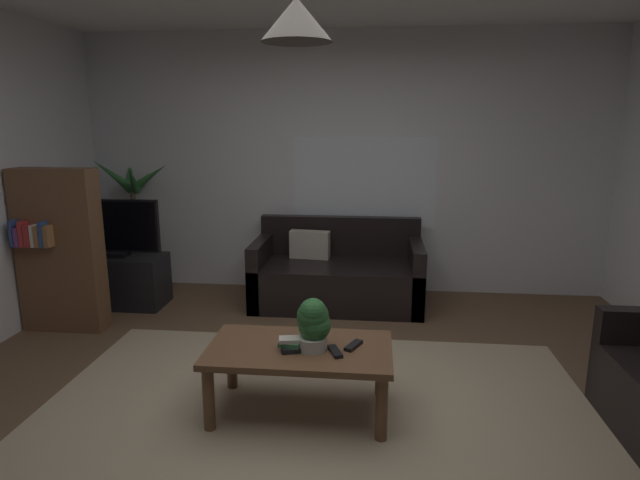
{
  "coord_description": "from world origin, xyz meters",
  "views": [
    {
      "loc": [
        0.33,
        -2.92,
        1.79
      ],
      "look_at": [
        0.0,
        0.3,
        1.05
      ],
      "focal_mm": 29.64,
      "sensor_mm": 36.0,
      "label": 1
    }
  ],
  "objects_px": {
    "book_on_table_0": "(291,349)",
    "book_on_table_1": "(290,344)",
    "pendant_lamp": "(296,19)",
    "tv_stand": "(119,280)",
    "potted_palm_corner": "(136,228)",
    "bookshelf_corner": "(59,250)",
    "remote_on_table_1": "(335,351)",
    "potted_plant_on_table": "(313,322)",
    "remote_on_table_0": "(354,345)",
    "couch_under_window": "(337,277)",
    "tv": "(113,227)",
    "coffee_table": "(300,357)",
    "book_on_table_2": "(290,340)"
  },
  "relations": [
    {
      "from": "remote_on_table_0",
      "to": "tv_stand",
      "type": "distance_m",
      "value": 2.95
    },
    {
      "from": "coffee_table",
      "to": "tv",
      "type": "xyz_separation_m",
      "value": [
        -2.04,
        1.75,
        0.42
      ]
    },
    {
      "from": "tv",
      "to": "book_on_table_1",
      "type": "bearing_deg",
      "value": -42.11
    },
    {
      "from": "coffee_table",
      "to": "remote_on_table_1",
      "type": "xyz_separation_m",
      "value": [
        0.22,
        -0.07,
        0.08
      ]
    },
    {
      "from": "book_on_table_1",
      "to": "bookshelf_corner",
      "type": "height_order",
      "value": "bookshelf_corner"
    },
    {
      "from": "remote_on_table_1",
      "to": "bookshelf_corner",
      "type": "distance_m",
      "value": 2.75
    },
    {
      "from": "book_on_table_2",
      "to": "bookshelf_corner",
      "type": "distance_m",
      "value": 2.5
    },
    {
      "from": "remote_on_table_0",
      "to": "potted_palm_corner",
      "type": "distance_m",
      "value": 3.33
    },
    {
      "from": "book_on_table_0",
      "to": "book_on_table_1",
      "type": "distance_m",
      "value": 0.03
    },
    {
      "from": "coffee_table",
      "to": "book_on_table_0",
      "type": "height_order",
      "value": "book_on_table_0"
    },
    {
      "from": "book_on_table_0",
      "to": "book_on_table_1",
      "type": "height_order",
      "value": "book_on_table_1"
    },
    {
      "from": "book_on_table_1",
      "to": "potted_palm_corner",
      "type": "height_order",
      "value": "potted_palm_corner"
    },
    {
      "from": "couch_under_window",
      "to": "book_on_table_1",
      "type": "xyz_separation_m",
      "value": [
        -0.13,
        -2.09,
        0.21
      ]
    },
    {
      "from": "remote_on_table_1",
      "to": "potted_plant_on_table",
      "type": "relative_size",
      "value": 0.5
    },
    {
      "from": "tv",
      "to": "remote_on_table_1",
      "type": "bearing_deg",
      "value": -38.67
    },
    {
      "from": "potted_palm_corner",
      "to": "bookshelf_corner",
      "type": "bearing_deg",
      "value": -96.79
    },
    {
      "from": "tv",
      "to": "potted_plant_on_table",
      "type": "bearing_deg",
      "value": -39.59
    },
    {
      "from": "remote_on_table_1",
      "to": "pendant_lamp",
      "type": "relative_size",
      "value": 0.34
    },
    {
      "from": "coffee_table",
      "to": "tv",
      "type": "relative_size",
      "value": 1.25
    },
    {
      "from": "book_on_table_0",
      "to": "book_on_table_2",
      "type": "xyz_separation_m",
      "value": [
        -0.01,
        0.01,
        0.06
      ]
    },
    {
      "from": "couch_under_window",
      "to": "potted_palm_corner",
      "type": "xyz_separation_m",
      "value": [
        -2.18,
        0.27,
        0.39
      ]
    },
    {
      "from": "book_on_table_0",
      "to": "tv_stand",
      "type": "height_order",
      "value": "tv_stand"
    },
    {
      "from": "book_on_table_2",
      "to": "remote_on_table_1",
      "type": "distance_m",
      "value": 0.28
    },
    {
      "from": "couch_under_window",
      "to": "book_on_table_2",
      "type": "xyz_separation_m",
      "value": [
        -0.14,
        -2.09,
        0.23
      ]
    },
    {
      "from": "coffee_table",
      "to": "potted_palm_corner",
      "type": "xyz_separation_m",
      "value": [
        -2.09,
        2.31,
        0.3
      ]
    },
    {
      "from": "book_on_table_0",
      "to": "tv_stand",
      "type": "xyz_separation_m",
      "value": [
        -2.01,
        1.84,
        -0.2
      ]
    },
    {
      "from": "potted_palm_corner",
      "to": "bookshelf_corner",
      "type": "xyz_separation_m",
      "value": [
        -0.14,
        -1.17,
        0.04
      ]
    },
    {
      "from": "remote_on_table_0",
      "to": "potted_plant_on_table",
      "type": "relative_size",
      "value": 0.5
    },
    {
      "from": "remote_on_table_0",
      "to": "potted_palm_corner",
      "type": "relative_size",
      "value": 0.11
    },
    {
      "from": "book_on_table_2",
      "to": "potted_palm_corner",
      "type": "xyz_separation_m",
      "value": [
        -2.04,
        2.37,
        0.16
      ]
    },
    {
      "from": "tv",
      "to": "coffee_table",
      "type": "bearing_deg",
      "value": -40.51
    },
    {
      "from": "remote_on_table_1",
      "to": "tv",
      "type": "xyz_separation_m",
      "value": [
        -2.27,
        1.81,
        0.34
      ]
    },
    {
      "from": "potted_palm_corner",
      "to": "potted_plant_on_table",
      "type": "bearing_deg",
      "value": -46.86
    },
    {
      "from": "book_on_table_0",
      "to": "remote_on_table_0",
      "type": "bearing_deg",
      "value": 15.44
    },
    {
      "from": "book_on_table_0",
      "to": "remote_on_table_0",
      "type": "height_order",
      "value": "book_on_table_0"
    },
    {
      "from": "book_on_table_1",
      "to": "remote_on_table_1",
      "type": "height_order",
      "value": "book_on_table_1"
    },
    {
      "from": "couch_under_window",
      "to": "book_on_table_0",
      "type": "xyz_separation_m",
      "value": [
        -0.13,
        -2.11,
        0.18
      ]
    },
    {
      "from": "book_on_table_1",
      "to": "bookshelf_corner",
      "type": "distance_m",
      "value": 2.5
    },
    {
      "from": "potted_palm_corner",
      "to": "tv_stand",
      "type": "bearing_deg",
      "value": -85.09
    },
    {
      "from": "remote_on_table_0",
      "to": "pendant_lamp",
      "type": "bearing_deg",
      "value": 30.61
    },
    {
      "from": "book_on_table_1",
      "to": "remote_on_table_0",
      "type": "height_order",
      "value": "book_on_table_1"
    },
    {
      "from": "potted_plant_on_table",
      "to": "remote_on_table_0",
      "type": "bearing_deg",
      "value": 10.51
    },
    {
      "from": "book_on_table_1",
      "to": "tv_stand",
      "type": "bearing_deg",
      "value": 137.55
    },
    {
      "from": "remote_on_table_1",
      "to": "bookshelf_corner",
      "type": "height_order",
      "value": "bookshelf_corner"
    },
    {
      "from": "couch_under_window",
      "to": "potted_plant_on_table",
      "type": "xyz_separation_m",
      "value": [
        0.0,
        -2.05,
        0.33
      ]
    },
    {
      "from": "book_on_table_0",
      "to": "pendant_lamp",
      "type": "xyz_separation_m",
      "value": [
        0.04,
        0.07,
        1.86
      ]
    },
    {
      "from": "couch_under_window",
      "to": "book_on_table_2",
      "type": "relative_size",
      "value": 12.79
    },
    {
      "from": "book_on_table_0",
      "to": "potted_plant_on_table",
      "type": "relative_size",
      "value": 0.36
    },
    {
      "from": "coffee_table",
      "to": "potted_plant_on_table",
      "type": "distance_m",
      "value": 0.26
    },
    {
      "from": "pendant_lamp",
      "to": "tv_stand",
      "type": "bearing_deg",
      "value": 139.14
    }
  ]
}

